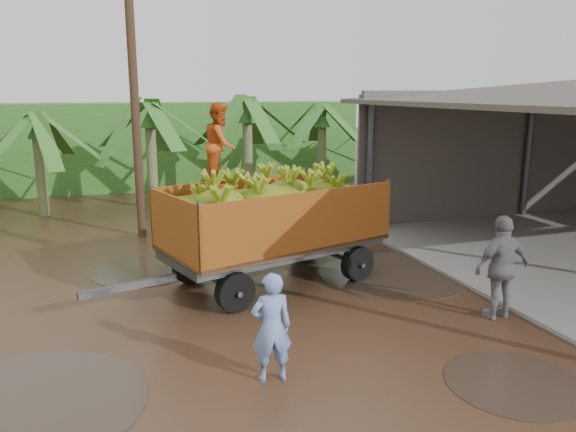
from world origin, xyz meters
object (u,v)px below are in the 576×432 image
object	(u,v)px
man_grey	(502,267)
utility_pole	(134,93)
man_blue	(272,327)
banana_trailer	(273,219)

from	to	relation	value
man_grey	utility_pole	size ratio (longest dim) A/B	0.24
man_blue	man_grey	xyz separation A→B (m)	(4.64, 0.86, 0.16)
man_blue	utility_pole	bearing A→B (deg)	-78.79
man_blue	banana_trailer	bearing A→B (deg)	-103.23
man_blue	utility_pole	xyz separation A→B (m)	(-1.13, 9.11, 3.23)
banana_trailer	man_blue	xyz separation A→B (m)	(-1.27, -4.08, -0.61)
man_grey	utility_pole	xyz separation A→B (m)	(-5.78, 8.24, 3.08)
banana_trailer	utility_pole	world-z (taller)	utility_pole
banana_trailer	man_grey	distance (m)	4.68
banana_trailer	man_grey	world-z (taller)	banana_trailer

